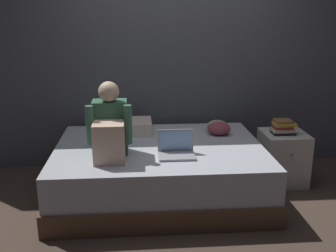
% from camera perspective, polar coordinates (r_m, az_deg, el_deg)
% --- Properties ---
extents(ground_plane, '(8.00, 8.00, 0.00)m').
position_cam_1_polar(ground_plane, '(3.70, 2.22, -11.77)').
color(ground_plane, '#47382D').
extents(wall_back, '(5.60, 0.10, 2.70)m').
position_cam_1_polar(wall_back, '(4.48, 0.60, 11.26)').
color(wall_back, '#4C4F54').
rests_on(wall_back, ground_plane).
extents(bed, '(2.00, 1.50, 0.51)m').
position_cam_1_polar(bed, '(3.85, -1.23, -6.47)').
color(bed, brown).
rests_on(bed, ground_plane).
extents(nightstand, '(0.44, 0.46, 0.54)m').
position_cam_1_polar(nightstand, '(4.29, 16.28, -4.44)').
color(nightstand, beige).
rests_on(nightstand, ground_plane).
extents(person_sitting, '(0.39, 0.44, 0.66)m').
position_cam_1_polar(person_sitting, '(3.45, -8.44, -0.40)').
color(person_sitting, '#38664C').
rests_on(person_sitting, bed).
extents(laptop, '(0.32, 0.23, 0.22)m').
position_cam_1_polar(laptop, '(3.49, 1.20, -3.42)').
color(laptop, '#9EA0A5').
rests_on(laptop, bed).
extents(pillow, '(0.56, 0.36, 0.13)m').
position_cam_1_polar(pillow, '(4.17, -6.27, -0.07)').
color(pillow, beige).
rests_on(pillow, bed).
extents(book_stack, '(0.23, 0.16, 0.14)m').
position_cam_1_polar(book_stack, '(4.15, 16.34, -0.19)').
color(book_stack, black).
rests_on(book_stack, nightstand).
extents(clothes_pile, '(0.24, 0.30, 0.13)m').
position_cam_1_polar(clothes_pile, '(4.15, 7.28, -0.18)').
color(clothes_pile, gray).
rests_on(clothes_pile, bed).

